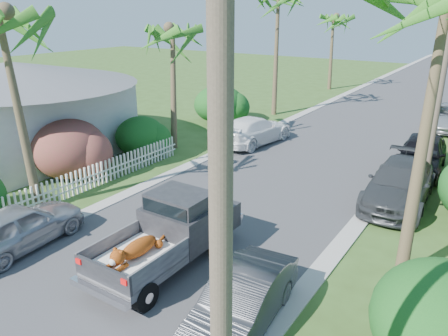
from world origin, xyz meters
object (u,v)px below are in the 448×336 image
Objects in this scene: parked_car_lf at (254,130)px; utility_pole_b at (442,78)px; house_left at (18,112)px; parked_car_rm at (400,184)px; parked_car_rf at (421,154)px; palm_l_b at (171,29)px; parked_car_rn at (242,301)px; pickup_truck at (174,229)px; palm_l_a at (3,13)px; utility_pole_a at (221,248)px; palm_l_d at (334,17)px; parked_car_ln at (18,227)px.

parked_car_lf is 10.16m from utility_pole_b.
parked_car_lf is 0.57× the size of house_left.
parked_car_rm is 18.52m from house_left.
palm_l_b is at bearing -168.71° from parked_car_rf.
parked_car_rf is 8.61m from parked_car_lf.
parked_car_rn is at bearing 124.96° from parked_car_lf.
house_left reaches higher than parked_car_rf.
parked_car_rn is (3.15, -1.39, -0.35)m from pickup_truck.
palm_l_a is 13.03m from utility_pole_a.
palm_l_d reaches higher than pickup_truck.
utility_pole_a is 1.00× the size of utility_pole_b.
parked_car_rm reaches higher than parked_car_lf.
parked_car_rm is 13.52m from parked_car_ln.
palm_l_b is at bearing 38.88° from house_left.
parked_car_lf is at bearing 118.52° from utility_pole_a.
utility_pole_b is at bearing 73.82° from parked_car_rn.
palm_l_d is at bearing 108.58° from utility_pole_a.
parked_car_rn is at bearing -17.31° from house_left.
parked_car_rf is 0.95× the size of parked_car_lf.
parked_car_rf is 0.60× the size of palm_l_a.
parked_car_lf is 13.69m from palm_l_a.
palm_l_a is (-6.65, -0.21, 5.92)m from pickup_truck.
utility_pole_b is at bearing 174.32° from parked_car_lf.
palm_l_a reaches higher than parked_car_rn.
utility_pole_a is (12.40, -14.00, -1.55)m from palm_l_b.
palm_l_b is at bearing 129.59° from parked_car_rn.
house_left is at bearing -169.65° from parked_car_rm.
parked_car_rn is at bearing -101.12° from parked_car_rm.
pickup_truck is at bearing -50.49° from palm_l_b.
palm_l_d is (-10.10, 32.17, 5.78)m from parked_car_rn.
pickup_truck reaches higher than parked_car_lf.
pickup_truck is at bearing -114.89° from parked_car_rf.
parked_car_rn is at bearing -100.15° from utility_pole_b.
palm_l_b is at bearing 48.65° from parked_car_lf.
utility_pole_b is at bearing 17.88° from house_left.
utility_pole_b is at bearing -133.35° from parked_car_ln.
palm_l_a is at bearing 167.13° from parked_car_rn.
palm_l_a is 9.24m from house_left.
pickup_truck is 8.16m from utility_pole_a.
palm_l_d is (-11.50, 18.73, 5.61)m from parked_car_rf.
utility_pole_b is (11.80, 10.00, -2.33)m from palm_l_a.
utility_pole_b is at bearing 62.23° from pickup_truck.
parked_car_rn is at bearing -100.15° from parked_car_rf.
utility_pole_a reaches higher than parked_car_lf.
parked_car_ln is at bearing -128.89° from utility_pole_b.
parked_car_rn is 34.21m from palm_l_d.
parked_car_ln is at bearing -41.74° from palm_l_a.
palm_l_b is at bearing -90.78° from palm_l_d.
parked_car_rf is 17.69m from utility_pole_a.
utility_pole_b is (9.20, -1.93, 3.85)m from parked_car_lf.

